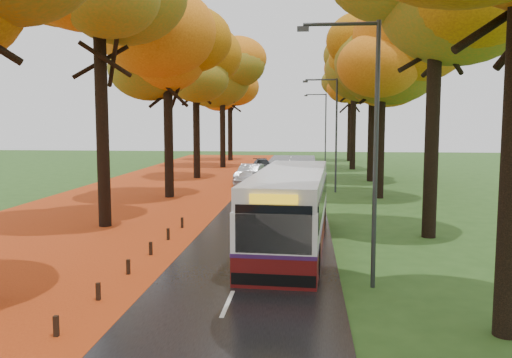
# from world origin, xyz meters

# --- Properties ---
(road) EXTENTS (6.50, 90.00, 0.04)m
(road) POSITION_xyz_m (0.00, 25.00, 0.02)
(road) COLOR black
(road) RESTS_ON ground
(centre_line) EXTENTS (0.12, 90.00, 0.01)m
(centre_line) POSITION_xyz_m (0.00, 25.00, 0.04)
(centre_line) COLOR silver
(centre_line) RESTS_ON road
(leaf_verge) EXTENTS (12.00, 90.00, 0.02)m
(leaf_verge) POSITION_xyz_m (-9.00, 25.00, 0.01)
(leaf_verge) COLOR maroon
(leaf_verge) RESTS_ON ground
(leaf_drift) EXTENTS (0.90, 90.00, 0.01)m
(leaf_drift) POSITION_xyz_m (-3.05, 25.00, 0.04)
(leaf_drift) COLOR #BB4413
(leaf_drift) RESTS_ON road
(trees_left) EXTENTS (9.20, 74.00, 13.88)m
(trees_left) POSITION_xyz_m (-7.18, 27.06, 9.53)
(trees_left) COLOR black
(trees_left) RESTS_ON ground
(trees_right) EXTENTS (9.30, 74.20, 13.96)m
(trees_right) POSITION_xyz_m (7.19, 26.91, 9.69)
(trees_right) COLOR black
(trees_right) RESTS_ON ground
(bollard_row) EXTENTS (0.11, 23.51, 0.52)m
(bollard_row) POSITION_xyz_m (-3.70, 4.70, 0.26)
(bollard_row) COLOR black
(bollard_row) RESTS_ON ground
(streetlamp_near) EXTENTS (2.45, 0.18, 8.00)m
(streetlamp_near) POSITION_xyz_m (3.95, 8.00, 4.71)
(streetlamp_near) COLOR #333538
(streetlamp_near) RESTS_ON ground
(streetlamp_mid) EXTENTS (2.45, 0.18, 8.00)m
(streetlamp_mid) POSITION_xyz_m (3.95, 30.00, 4.71)
(streetlamp_mid) COLOR #333538
(streetlamp_mid) RESTS_ON ground
(streetlamp_far) EXTENTS (2.45, 0.18, 8.00)m
(streetlamp_far) POSITION_xyz_m (3.95, 52.00, 4.71)
(streetlamp_far) COLOR #333538
(streetlamp_far) RESTS_ON ground
(bus) EXTENTS (3.29, 11.66, 3.03)m
(bus) POSITION_xyz_m (1.51, 13.06, 1.63)
(bus) COLOR #540D0D
(bus) RESTS_ON road
(car_white) EXTENTS (1.97, 3.89, 1.27)m
(car_white) POSITION_xyz_m (-2.35, 32.46, 0.67)
(car_white) COLOR silver
(car_white) RESTS_ON road
(car_silver) EXTENTS (2.30, 4.83, 1.53)m
(car_silver) POSITION_xyz_m (-2.35, 34.60, 0.80)
(car_silver) COLOR #95989C
(car_silver) RESTS_ON road
(car_dark) EXTENTS (2.52, 4.34, 1.18)m
(car_dark) POSITION_xyz_m (-2.25, 45.38, 0.63)
(car_dark) COLOR black
(car_dark) RESTS_ON road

